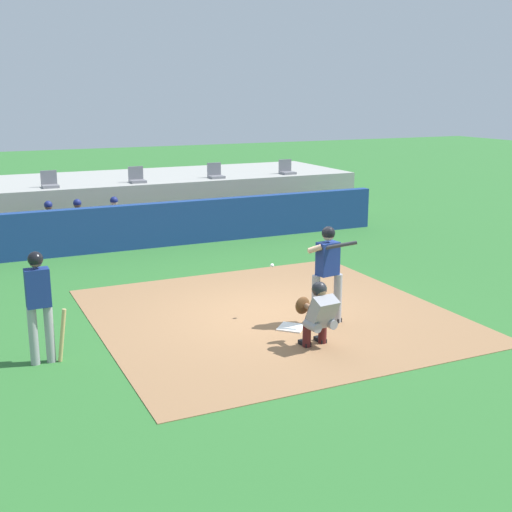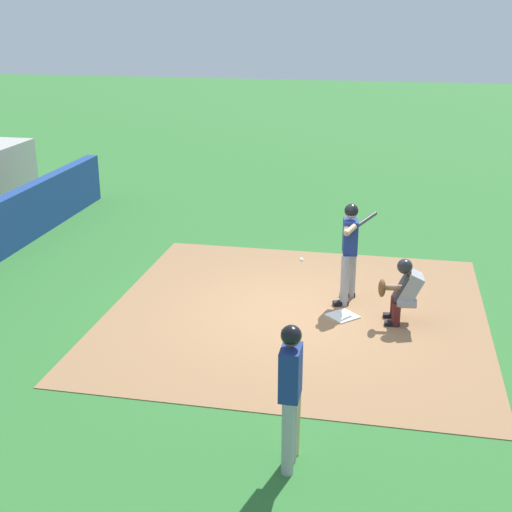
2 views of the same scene
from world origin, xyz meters
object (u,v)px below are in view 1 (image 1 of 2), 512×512
at_px(home_plate, 292,327).
at_px(stadium_seat_1, 50,183).
at_px(batter_at_plate, 327,269).
at_px(stadium_seat_4, 287,170).
at_px(catcher_crouched, 318,312).
at_px(dugout_player_2, 116,220).
at_px(dugout_player_1, 79,223).
at_px(dugout_player_0, 50,225).
at_px(on_deck_batter, 39,300).
at_px(stadium_seat_2, 137,178).
at_px(stadium_seat_3, 215,174).

distance_m(home_plate, stadium_seat_1, 10.61).
bearing_deg(batter_at_plate, stadium_seat_4, 66.16).
distance_m(catcher_crouched, stadium_seat_4, 12.34).
bearing_deg(dugout_player_2, dugout_player_1, 180.00).
xyz_separation_m(batter_at_plate, dugout_player_1, (-2.87, 8.17, -0.36)).
relative_size(dugout_player_0, dugout_player_1, 1.00).
relative_size(on_deck_batter, dugout_player_1, 1.37).
bearing_deg(home_plate, dugout_player_1, 104.98).
height_order(stadium_seat_1, stadium_seat_2, same).
xyz_separation_m(dugout_player_2, stadium_seat_3, (3.78, 2.03, 0.86)).
xyz_separation_m(stadium_seat_2, stadium_seat_4, (5.20, 0.00, 0.00)).
xyz_separation_m(catcher_crouched, stadium_seat_3, (2.63, 11.14, 0.93)).
xyz_separation_m(catcher_crouched, dugout_player_0, (-2.91, 9.10, 0.06)).
bearing_deg(dugout_player_0, home_plate, -70.17).
bearing_deg(stadium_seat_2, stadium_seat_4, 0.00).
xyz_separation_m(batter_at_plate, dugout_player_2, (-1.87, 8.17, -0.36)).
xyz_separation_m(dugout_player_2, stadium_seat_1, (-1.42, 2.03, 0.86)).
height_order(dugout_player_0, stadium_seat_4, stadium_seat_4).
distance_m(catcher_crouched, stadium_seat_2, 11.18).
height_order(batter_at_plate, stadium_seat_2, stadium_seat_2).
bearing_deg(batter_at_plate, dugout_player_2, 102.89).
bearing_deg(on_deck_batter, stadium_seat_3, 55.47).
height_order(stadium_seat_2, stadium_seat_4, same).
bearing_deg(dugout_player_2, on_deck_batter, -111.10).
relative_size(batter_at_plate, on_deck_batter, 1.01).
bearing_deg(catcher_crouched, batter_at_plate, 52.46).
bearing_deg(stadium_seat_4, stadium_seat_1, 180.00).
relative_size(catcher_crouched, stadium_seat_3, 4.30).
relative_size(on_deck_batter, stadium_seat_4, 3.72).
bearing_deg(stadium_seat_1, catcher_crouched, -76.99).
relative_size(home_plate, stadium_seat_3, 0.92).
height_order(dugout_player_0, stadium_seat_3, stadium_seat_3).
relative_size(on_deck_batter, stadium_seat_3, 3.72).
height_order(on_deck_batter, dugout_player_2, on_deck_batter).
xyz_separation_m(dugout_player_0, stadium_seat_2, (2.94, 2.03, 0.86)).
distance_m(batter_at_plate, stadium_seat_2, 10.24).
height_order(dugout_player_1, stadium_seat_3, stadium_seat_3).
xyz_separation_m(catcher_crouched, stadium_seat_4, (5.23, 11.14, 0.93)).
distance_m(stadium_seat_2, stadium_seat_4, 5.20).
bearing_deg(dugout_player_2, stadium_seat_1, 124.92).
distance_m(catcher_crouched, dugout_player_1, 9.36).
relative_size(stadium_seat_3, stadium_seat_4, 1.00).
relative_size(home_plate, catcher_crouched, 0.21).
relative_size(batter_at_plate, stadium_seat_4, 3.76).
bearing_deg(stadium_seat_4, stadium_seat_3, 180.00).
xyz_separation_m(dugout_player_2, stadium_seat_4, (6.38, 2.03, 0.86)).
height_order(dugout_player_1, stadium_seat_1, stadium_seat_1).
bearing_deg(stadium_seat_3, catcher_crouched, -103.27).
bearing_deg(stadium_seat_1, dugout_player_0, -99.42).
xyz_separation_m(catcher_crouched, dugout_player_1, (-2.15, 9.10, 0.06)).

